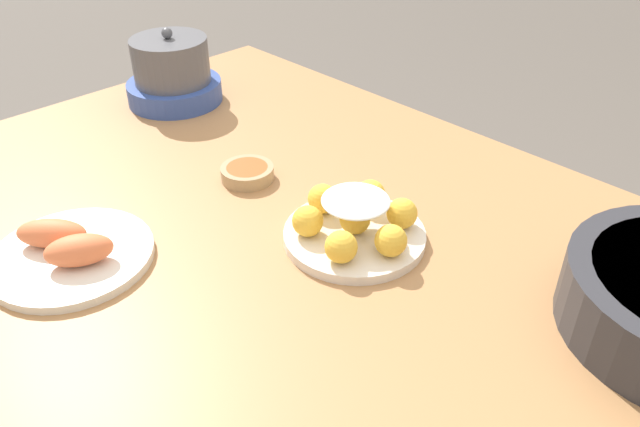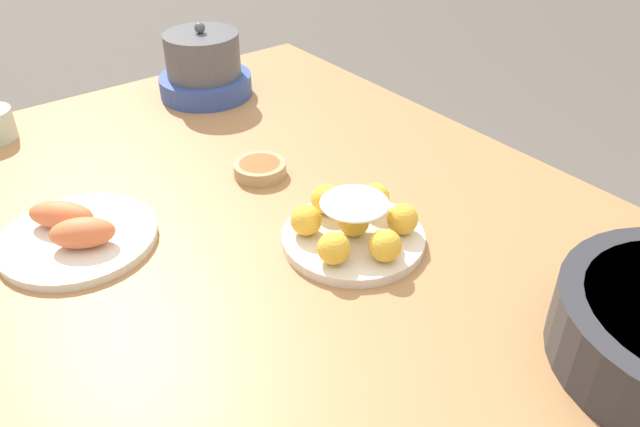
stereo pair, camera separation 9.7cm
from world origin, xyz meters
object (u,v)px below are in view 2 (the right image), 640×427
object	(u,v)px
warming_pot	(204,68)
seafood_platter	(76,233)
cake_plate	(354,227)
dining_table	(290,267)
sauce_bowl	(260,168)

from	to	relation	value
warming_pot	seafood_platter	bearing A→B (deg)	-48.78
cake_plate	dining_table	bearing A→B (deg)	-149.42
seafood_platter	warming_pot	distance (m)	0.59
sauce_bowl	seafood_platter	xyz separation A→B (m)	(0.00, -0.34, 0.00)
seafood_platter	warming_pot	size ratio (longest dim) A/B	1.15
cake_plate	sauce_bowl	distance (m)	0.26
sauce_bowl	warming_pot	xyz separation A→B (m)	(-0.39, 0.10, 0.05)
warming_pot	sauce_bowl	bearing A→B (deg)	-14.67
seafood_platter	warming_pot	world-z (taller)	warming_pot
sauce_bowl	seafood_platter	bearing A→B (deg)	-89.81
sauce_bowl	seafood_platter	distance (m)	0.34
sauce_bowl	seafood_platter	world-z (taller)	seafood_platter
cake_plate	sauce_bowl	size ratio (longest dim) A/B	2.32
dining_table	seafood_platter	world-z (taller)	seafood_platter
cake_plate	warming_pot	size ratio (longest dim) A/B	1.06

